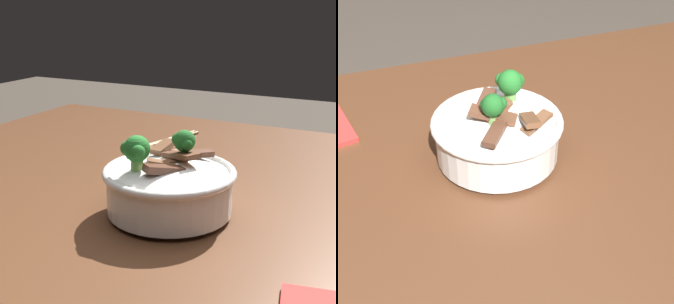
# 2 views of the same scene
# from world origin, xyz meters

# --- Properties ---
(dining_table) EXTENTS (1.56, 1.02, 0.78)m
(dining_table) POSITION_xyz_m (0.00, 0.00, 0.68)
(dining_table) COLOR #56331E
(dining_table) RESTS_ON ground
(rice_bowl) EXTENTS (0.21, 0.21, 0.13)m
(rice_bowl) POSITION_xyz_m (0.10, 0.12, 0.84)
(rice_bowl) COLOR white
(rice_bowl) RESTS_ON dining_table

